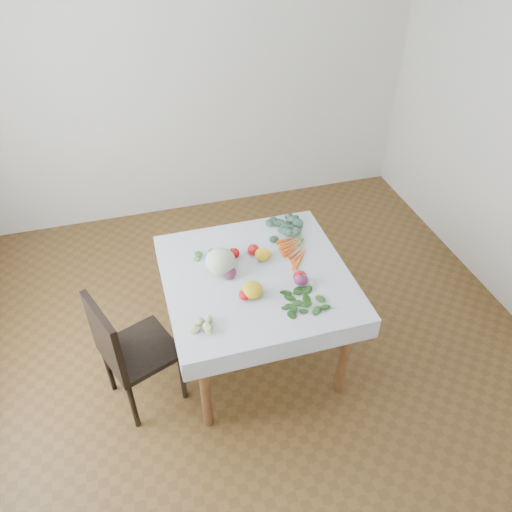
# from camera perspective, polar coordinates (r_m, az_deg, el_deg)

# --- Properties ---
(ground) EXTENTS (4.00, 4.00, 0.00)m
(ground) POSITION_cam_1_polar(r_m,az_deg,el_deg) (3.62, 0.05, -11.11)
(ground) COLOR brown
(back_wall) EXTENTS (4.00, 0.04, 2.70)m
(back_wall) POSITION_cam_1_polar(r_m,az_deg,el_deg) (4.49, -7.54, 20.41)
(back_wall) COLOR silver
(back_wall) RESTS_ON ground
(table) EXTENTS (1.00, 1.00, 0.75)m
(table) POSITION_cam_1_polar(r_m,az_deg,el_deg) (3.14, 0.06, -3.52)
(table) COLOR brown
(table) RESTS_ON ground
(tablecloth) EXTENTS (1.12, 1.12, 0.01)m
(tablecloth) POSITION_cam_1_polar(r_m,az_deg,el_deg) (3.07, 0.06, -2.17)
(tablecloth) COLOR white
(tablecloth) RESTS_ON table
(chair) EXTENTS (0.52, 0.52, 0.88)m
(chair) POSITION_cam_1_polar(r_m,az_deg,el_deg) (3.09, -14.67, -10.15)
(chair) COLOR black
(chair) RESTS_ON ground
(cabbage) EXTENTS (0.24, 0.24, 0.17)m
(cabbage) POSITION_cam_1_polar(r_m,az_deg,el_deg) (3.05, -4.06, -0.62)
(cabbage) COLOR beige
(cabbage) RESTS_ON tablecloth
(tomato_a) EXTENTS (0.09, 0.09, 0.07)m
(tomato_a) POSITION_cam_1_polar(r_m,az_deg,el_deg) (3.18, -2.55, 0.30)
(tomato_a) COLOR red
(tomato_a) RESTS_ON tablecloth
(tomato_b) EXTENTS (0.09, 0.09, 0.07)m
(tomato_b) POSITION_cam_1_polar(r_m,az_deg,el_deg) (3.20, -0.29, 0.74)
(tomato_b) COLOR red
(tomato_b) RESTS_ON tablecloth
(tomato_c) EXTENTS (0.08, 0.08, 0.06)m
(tomato_c) POSITION_cam_1_polar(r_m,az_deg,el_deg) (2.90, -1.30, -4.44)
(tomato_c) COLOR red
(tomato_c) RESTS_ON tablecloth
(tomato_d) EXTENTS (0.11, 0.11, 0.07)m
(tomato_d) POSITION_cam_1_polar(r_m,az_deg,el_deg) (3.01, 5.07, -2.40)
(tomato_d) COLOR red
(tomato_d) RESTS_ON tablecloth
(heirloom_back) EXTENTS (0.12, 0.12, 0.07)m
(heirloom_back) POSITION_cam_1_polar(r_m,az_deg,el_deg) (3.17, 0.78, 0.21)
(heirloom_back) COLOR gold
(heirloom_back) RESTS_ON tablecloth
(heirloom_front) EXTENTS (0.17, 0.17, 0.09)m
(heirloom_front) POSITION_cam_1_polar(r_m,az_deg,el_deg) (2.90, -0.43, -3.90)
(heirloom_front) COLOR gold
(heirloom_front) RESTS_ON tablecloth
(onion_a) EXTENTS (0.11, 0.11, 0.07)m
(onion_a) POSITION_cam_1_polar(r_m,az_deg,el_deg) (3.03, -3.06, -1.88)
(onion_a) COLOR #59193B
(onion_a) RESTS_ON tablecloth
(onion_b) EXTENTS (0.11, 0.11, 0.07)m
(onion_b) POSITION_cam_1_polar(r_m,az_deg,el_deg) (3.00, 5.18, -2.68)
(onion_b) COLOR #59193B
(onion_b) RESTS_ON tablecloth
(tomatillo_cluster) EXTENTS (0.14, 0.08, 0.04)m
(tomatillo_cluster) POSITION_cam_1_polar(r_m,az_deg,el_deg) (2.75, -6.03, -7.96)
(tomatillo_cluster) COLOR #ACC06F
(tomatillo_cluster) RESTS_ON tablecloth
(carrot_bunch) EXTENTS (0.18, 0.33, 0.03)m
(carrot_bunch) POSITION_cam_1_polar(r_m,az_deg,el_deg) (3.24, 4.47, 0.71)
(carrot_bunch) COLOR orange
(carrot_bunch) RESTS_ON tablecloth
(kale_bunch) EXTENTS (0.30, 0.26, 0.04)m
(kale_bunch) POSITION_cam_1_polar(r_m,az_deg,el_deg) (3.44, 3.30, 3.40)
(kale_bunch) COLOR #385C45
(kale_bunch) RESTS_ON tablecloth
(basil_bunch) EXTENTS (0.26, 0.23, 0.01)m
(basil_bunch) POSITION_cam_1_polar(r_m,az_deg,el_deg) (2.91, 5.43, -5.08)
(basil_bunch) COLOR #1C4816
(basil_bunch) RESTS_ON tablecloth
(dill_bunch) EXTENTS (0.22, 0.16, 0.02)m
(dill_bunch) POSITION_cam_1_polar(r_m,az_deg,el_deg) (3.19, -5.44, -0.15)
(dill_bunch) COLOR #50883E
(dill_bunch) RESTS_ON tablecloth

